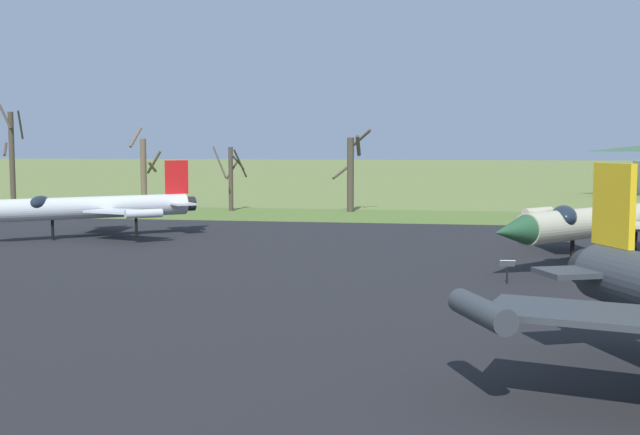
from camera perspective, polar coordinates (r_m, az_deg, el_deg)
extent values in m
cube|color=black|center=(31.04, -12.21, -5.60)|extent=(92.58, 59.74, 0.05)
cube|color=#566F2F|center=(65.41, -0.47, 0.17)|extent=(152.58, 12.00, 0.06)
cylinder|color=#B7B293|center=(41.27, 19.75, -0.24)|extent=(9.44, 10.38, 1.45)
cone|color=#234C2D|center=(35.21, 13.47, -0.97)|extent=(2.43, 2.50, 1.34)
ellipsoid|color=#19232D|center=(38.29, 17.02, 0.04)|extent=(1.15, 2.17, 1.08)
cube|color=#B7B293|center=(44.57, 17.29, 0.07)|extent=(3.56, 5.63, 0.14)
cylinder|color=#B7B293|center=(46.84, 15.30, 0.36)|extent=(1.95, 2.10, 0.54)
cylinder|color=black|center=(39.10, 17.56, -2.53)|extent=(0.19, 0.19, 1.36)
cylinder|color=black|center=(43.79, 21.59, -1.85)|extent=(0.19, 0.19, 1.36)
cylinder|color=black|center=(34.06, 13.22, -4.07)|extent=(0.08, 0.08, 0.74)
cube|color=white|center=(33.98, 13.24, -3.21)|extent=(0.65, 0.32, 0.30)
cylinder|color=black|center=(24.10, 18.89, -3.52)|extent=(1.34, 1.21, 1.09)
cube|color=#33383D|center=(18.39, 18.93, -6.56)|extent=(4.92, 3.44, 0.15)
cylinder|color=#33383D|center=(18.09, 11.45, -6.57)|extent=(1.48, 2.54, 0.58)
cube|color=yellow|center=(23.11, 20.23, 0.85)|extent=(0.84, 1.71, 2.27)
cube|color=#33383D|center=(22.59, 17.67, -3.76)|extent=(2.19, 2.02, 0.15)
cylinder|color=silver|center=(51.17, -15.77, 0.70)|extent=(9.85, 8.52, 1.35)
cylinder|color=black|center=(53.01, -9.36, 0.98)|extent=(1.18, 1.20, 0.94)
ellipsoid|color=#19232D|center=(50.44, -19.35, 0.97)|extent=(0.97, 1.82, 0.91)
cube|color=silver|center=(54.04, -15.57, 0.83)|extent=(2.70, 4.35, 0.13)
cube|color=silver|center=(48.79, -13.95, 0.42)|extent=(4.58, 3.34, 0.13)
cylinder|color=silver|center=(56.19, -15.45, 0.99)|extent=(1.98, 1.77, 0.50)
cylinder|color=silver|center=(47.02, -12.48, 0.27)|extent=(1.98, 1.77, 0.50)
cube|color=red|center=(52.63, -10.21, 2.86)|extent=(1.28, 1.11, 2.17)
cube|color=silver|center=(53.82, -10.71, 1.13)|extent=(2.16, 2.24, 0.13)
cube|color=silver|center=(51.57, -9.82, 0.97)|extent=(2.16, 2.24, 0.13)
cylinder|color=black|center=(50.71, -18.55, -0.89)|extent=(0.18, 0.18, 1.26)
cylinder|color=black|center=(51.98, -12.99, -0.61)|extent=(0.18, 0.18, 1.26)
cylinder|color=#42382D|center=(81.76, -21.14, 3.93)|extent=(0.51, 0.51, 8.91)
cylinder|color=#42382D|center=(81.60, -20.61, 6.22)|extent=(0.80, 1.85, 2.71)
cylinder|color=#42382D|center=(81.33, -21.58, 6.73)|extent=(1.55, 0.64, 2.35)
cylinder|color=#42382D|center=(81.84, -21.56, 4.56)|extent=(0.70, 1.30, 1.30)
cylinder|color=brown|center=(76.05, -12.49, 3.12)|extent=(0.56, 0.56, 6.34)
cylinder|color=brown|center=(76.61, -11.76, 3.90)|extent=(2.11, 1.69, 2.27)
cylinder|color=brown|center=(76.50, -13.03, 5.60)|extent=(0.70, 1.83, 1.93)
cylinder|color=brown|center=(75.71, -11.90, 3.57)|extent=(0.26, 1.82, 1.12)
cylinder|color=#42382D|center=(69.71, -6.39, 2.73)|extent=(0.39, 0.39, 5.60)
cylinder|color=#42382D|center=(69.15, -7.20, 3.95)|extent=(1.73, 1.75, 2.69)
cylinder|color=#42382D|center=(69.15, -5.71, 3.86)|extent=(0.74, 2.04, 2.49)
cylinder|color=#42382D|center=(70.21, -6.27, 3.44)|extent=(1.24, 0.18, 1.80)
cylinder|color=#42382D|center=(69.17, -5.86, 3.94)|extent=(0.76, 1.65, 1.33)
cylinder|color=#42382D|center=(68.25, 2.19, 3.04)|extent=(0.59, 0.59, 6.40)
cylinder|color=#42382D|center=(69.05, 2.89, 5.61)|extent=(2.13, 1.71, 1.72)
cylinder|color=#42382D|center=(69.04, 1.62, 3.33)|extent=(1.64, 1.78, 1.41)
cylinder|color=#42382D|center=(68.12, 2.75, 5.16)|extent=(0.32, 1.56, 1.81)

